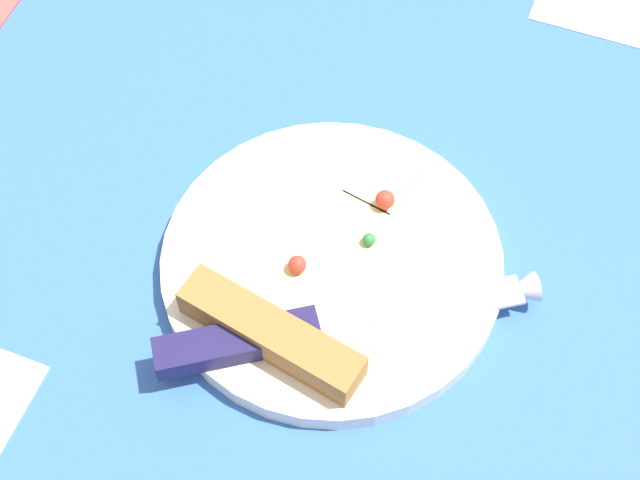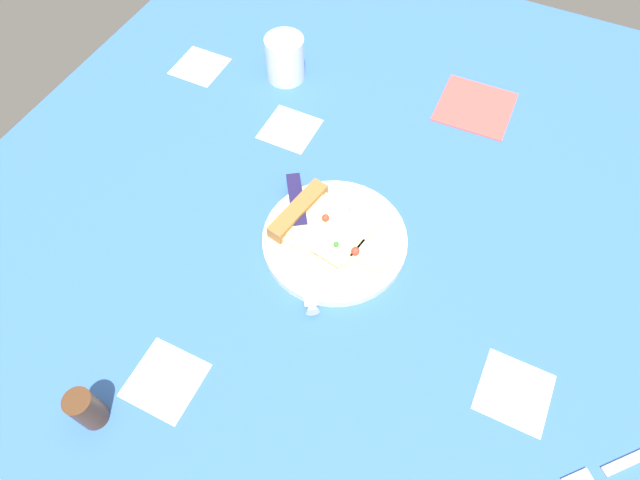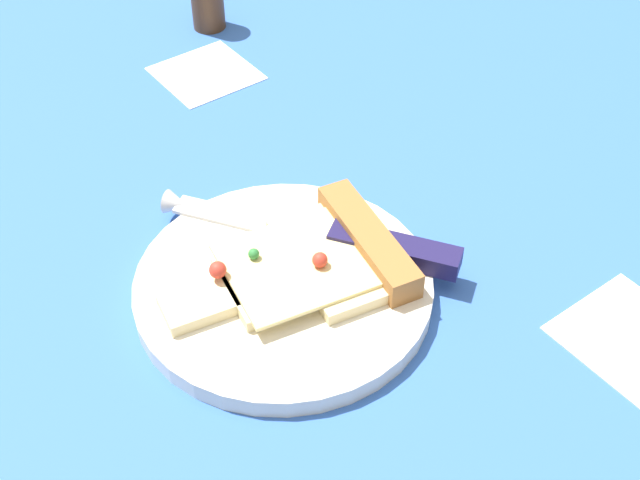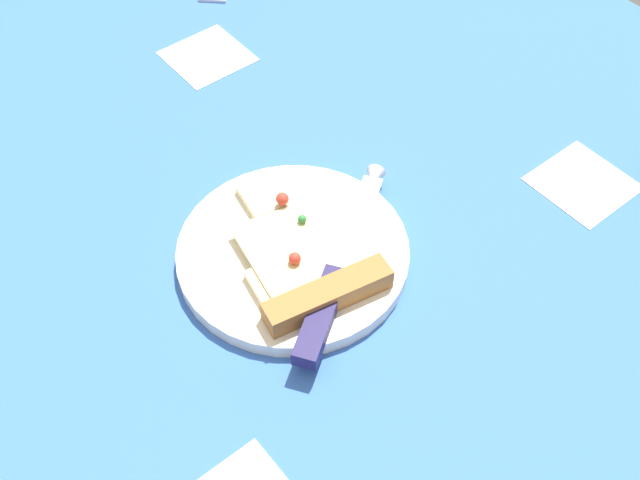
% 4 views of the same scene
% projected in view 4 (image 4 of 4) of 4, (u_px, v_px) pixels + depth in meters
% --- Properties ---
extents(ground_plane, '(1.34, 1.34, 0.03)m').
position_uv_depth(ground_plane, '(203.00, 271.00, 0.77)').
color(ground_plane, '#3360B7').
rests_on(ground_plane, ground).
extents(plate, '(0.22, 0.22, 0.02)m').
position_uv_depth(plate, '(293.00, 253.00, 0.75)').
color(plate, silver).
rests_on(plate, ground_plane).
extents(pizza_slice, '(0.13, 0.19, 0.03)m').
position_uv_depth(pizza_slice, '(305.00, 262.00, 0.73)').
color(pizza_slice, beige).
rests_on(pizza_slice, plate).
extents(knife, '(0.21, 0.15, 0.02)m').
position_uv_depth(knife, '(336.00, 277.00, 0.72)').
color(knife, silver).
rests_on(knife, plate).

